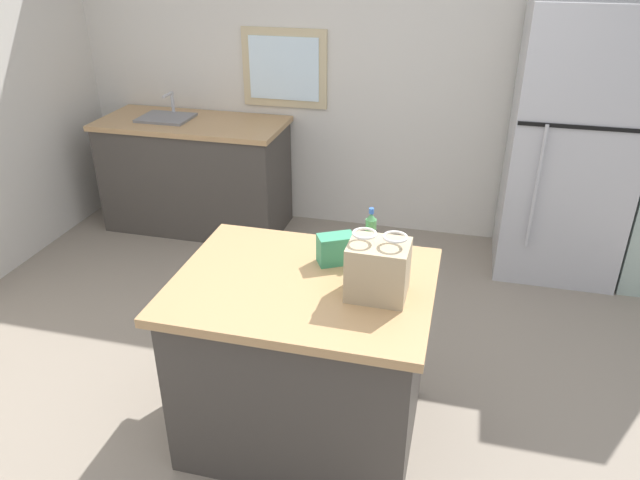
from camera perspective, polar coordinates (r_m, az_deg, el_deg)
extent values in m
plane|color=gray|center=(3.21, -0.81, -16.60)|extent=(6.17, 6.17, 0.00)
cube|color=silver|center=(4.73, 6.86, 16.66)|extent=(5.14, 0.10, 2.74)
cube|color=#CCB78C|center=(4.88, -3.36, 15.95)|extent=(0.68, 0.04, 0.60)
cube|color=white|center=(4.86, -3.43, 15.90)|extent=(0.56, 0.02, 0.48)
cube|color=#423D38|center=(2.90, -1.49, -11.57)|extent=(1.06, 0.81, 0.82)
cube|color=tan|center=(2.65, -1.60, -4.26)|extent=(1.14, 0.89, 0.04)
cube|color=#B7B7BC|center=(4.45, 22.72, 8.25)|extent=(0.81, 0.66, 1.86)
cube|color=black|center=(4.07, 23.80, 9.72)|extent=(0.79, 0.01, 0.02)
cylinder|color=#B7B7BC|center=(4.15, 19.79, 4.68)|extent=(0.02, 0.02, 0.84)
cube|color=#423D38|center=(5.05, -11.60, 5.87)|extent=(1.43, 0.63, 0.86)
cube|color=tan|center=(4.91, -12.09, 10.74)|extent=(1.47, 0.67, 0.04)
cube|color=slate|center=(5.01, -14.31, 10.49)|extent=(0.40, 0.32, 0.14)
cylinder|color=#B7B7BC|center=(5.09, -13.77, 12.46)|extent=(0.03, 0.03, 0.18)
cylinder|color=#B7B7BC|center=(5.01, -14.24, 13.18)|extent=(0.02, 0.14, 0.02)
cube|color=tan|center=(2.49, 5.51, -2.84)|extent=(0.25, 0.20, 0.24)
torus|color=white|center=(2.42, 4.24, 0.62)|extent=(0.10, 0.10, 0.01)
torus|color=white|center=(2.40, 7.13, 0.29)|extent=(0.10, 0.10, 0.01)
cube|color=#388E66|center=(2.74, 1.52, -0.86)|extent=(0.19, 0.16, 0.14)
cylinder|color=#4C9956|center=(2.77, 4.79, 0.08)|extent=(0.05, 0.05, 0.20)
cone|color=#4C9956|center=(2.72, 4.88, 2.24)|extent=(0.05, 0.05, 0.03)
cylinder|color=blue|center=(2.71, 4.90, 2.77)|extent=(0.02, 0.02, 0.02)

